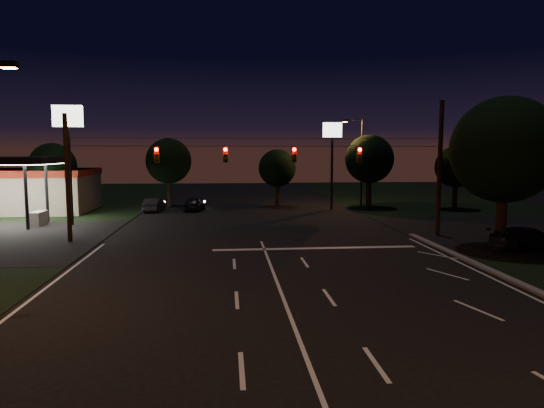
{
  "coord_description": "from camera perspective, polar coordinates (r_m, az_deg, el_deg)",
  "views": [
    {
      "loc": [
        -2.14,
        -16.12,
        5.69
      ],
      "look_at": [
        0.15,
        8.3,
        3.0
      ],
      "focal_mm": 32.0,
      "sensor_mm": 36.0,
      "label": 1
    }
  ],
  "objects": [
    {
      "name": "pole_sign_right",
      "position": [
        47.23,
        7.09,
        6.88
      ],
      "size": [
        1.8,
        0.3,
        8.4
      ],
      "color": "black",
      "rests_on": "ground"
    },
    {
      "name": "car_oncoming_b",
      "position": [
        47.05,
        -13.71,
        -0.08
      ],
      "size": [
        1.62,
        3.97,
        1.28
      ],
      "primitive_type": "imported",
      "rotation": [
        0.0,
        0.0,
        3.07
      ],
      "color": "black",
      "rests_on": "ground"
    },
    {
      "name": "signal_span",
      "position": [
        31.16,
        -1.43,
        5.91
      ],
      "size": [
        24.0,
        0.4,
        1.56
      ],
      "color": "black",
      "rests_on": "ground"
    },
    {
      "name": "street_light_right_far",
      "position": [
        49.95,
        10.23,
        5.65
      ],
      "size": [
        2.2,
        0.35,
        9.0
      ],
      "color": "black",
      "rests_on": "ground"
    },
    {
      "name": "pole_sign_left_near",
      "position": [
        39.94,
        -22.84,
        7.62
      ],
      "size": [
        2.2,
        0.3,
        9.1
      ],
      "color": "black",
      "rests_on": "ground"
    },
    {
      "name": "cross_street_right",
      "position": [
        39.42,
        28.92,
        -2.83
      ],
      "size": [
        20.0,
        16.0,
        0.02
      ],
      "primitive_type": "cube",
      "color": "black",
      "rests_on": "ground"
    },
    {
      "name": "tree_far_a",
      "position": [
        48.9,
        -24.32,
        4.03
      ],
      "size": [
        4.2,
        4.2,
        6.42
      ],
      "color": "black",
      "rests_on": "ground"
    },
    {
      "name": "utility_pole_right",
      "position": [
        34.65,
        18.85,
        -3.53
      ],
      "size": [
        0.3,
        0.3,
        9.0
      ],
      "primitive_type": "cylinder",
      "color": "black",
      "rests_on": "ground"
    },
    {
      "name": "tree_far_d",
      "position": [
        49.34,
        11.37,
        5.13
      ],
      "size": [
        4.8,
        4.8,
        7.3
      ],
      "color": "black",
      "rests_on": "ground"
    },
    {
      "name": "car_cross",
      "position": [
        31.73,
        27.84,
        -3.6
      ],
      "size": [
        4.82,
        2.72,
        1.32
      ],
      "primitive_type": "imported",
      "rotation": [
        0.0,
        0.0,
        1.77
      ],
      "color": "black",
      "rests_on": "ground"
    },
    {
      "name": "tree_far_e",
      "position": [
        50.39,
        20.79,
        4.06
      ],
      "size": [
        4.0,
        4.0,
        6.18
      ],
      "color": "black",
      "rests_on": "ground"
    },
    {
      "name": "center_line",
      "position": [
        11.8,
        6.25,
        -22.57
      ],
      "size": [
        0.14,
        40.0,
        0.01
      ],
      "primitive_type": "cube",
      "color": "silver",
      "rests_on": "ground"
    },
    {
      "name": "tree_right_near",
      "position": [
        30.6,
        25.57,
        5.63
      ],
      "size": [
        6.0,
        6.0,
        8.76
      ],
      "color": "black",
      "rests_on": "ground"
    },
    {
      "name": "car_oncoming_a",
      "position": [
        46.79,
        -9.14,
        0.01
      ],
      "size": [
        2.12,
        4.05,
        1.32
      ],
      "primitive_type": "imported",
      "rotation": [
        0.0,
        0.0,
        2.99
      ],
      "color": "black",
      "rests_on": "ground"
    },
    {
      "name": "utility_pole_left",
      "position": [
        33.14,
        -22.64,
        -4.12
      ],
      "size": [
        0.28,
        0.28,
        8.0
      ],
      "primitive_type": "cylinder",
      "color": "black",
      "rests_on": "ground"
    },
    {
      "name": "gas_station",
      "position": [
        50.62,
        -28.29,
        1.77
      ],
      "size": [
        14.2,
        16.1,
        5.25
      ],
      "color": "gray",
      "rests_on": "ground"
    },
    {
      "name": "tree_far_b",
      "position": [
        50.6,
        -12.03,
        4.9
      ],
      "size": [
        4.6,
        4.6,
        6.98
      ],
      "color": "black",
      "rests_on": "ground"
    },
    {
      "name": "tree_far_c",
      "position": [
        49.53,
        0.62,
        4.19
      ],
      "size": [
        3.8,
        3.8,
        5.86
      ],
      "color": "black",
      "rests_on": "ground"
    },
    {
      "name": "ground",
      "position": [
        17.23,
        2.14,
        -13.03
      ],
      "size": [
        140.0,
        140.0,
        0.0
      ],
      "primitive_type": "plane",
      "color": "black",
      "rests_on": "ground"
    },
    {
      "name": "stop_bar",
      "position": [
        28.66,
        5.1,
        -5.2
      ],
      "size": [
        12.0,
        0.5,
        0.01
      ],
      "primitive_type": "cube",
      "color": "silver",
      "rests_on": "ground"
    }
  ]
}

